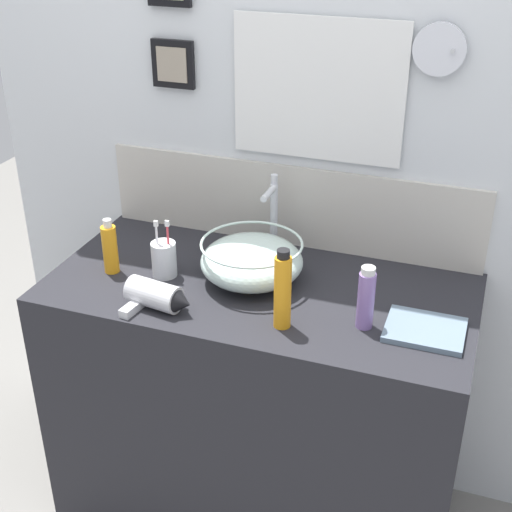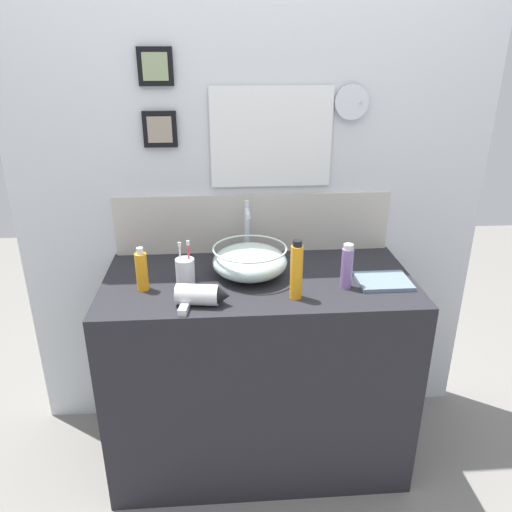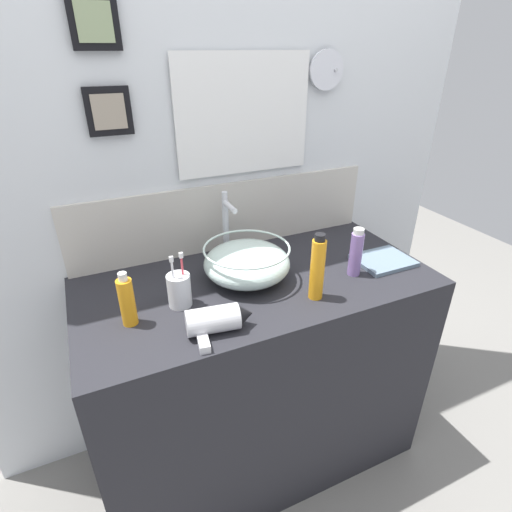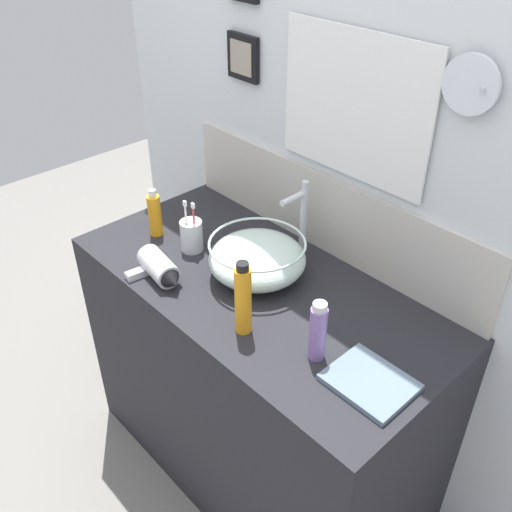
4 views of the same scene
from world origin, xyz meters
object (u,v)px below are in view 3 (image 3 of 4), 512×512
(soap_dispenser, at_px, (127,301))
(hand_towel, at_px, (383,260))
(spray_bottle, at_px, (356,253))
(toothbrush_cup, at_px, (179,290))
(hair_drier, at_px, (218,320))
(shampoo_bottle, at_px, (317,268))
(faucet, at_px, (227,221))
(glass_bowl_sink, at_px, (247,262))

(soap_dispenser, xyz_separation_m, hand_towel, (0.95, -0.01, -0.07))
(spray_bottle, bearing_deg, toothbrush_cup, 173.55)
(hair_drier, bearing_deg, shampoo_bottle, 5.32)
(faucet, height_order, hand_towel, faucet)
(faucet, height_order, toothbrush_cup, faucet)
(glass_bowl_sink, height_order, hand_towel, glass_bowl_sink)
(faucet, xyz_separation_m, toothbrush_cup, (-0.26, -0.25, -0.09))
(hand_towel, bearing_deg, hair_drier, -169.78)
(hair_drier, relative_size, hand_towel, 0.99)
(toothbrush_cup, distance_m, spray_bottle, 0.63)
(shampoo_bottle, bearing_deg, faucet, 112.06)
(hair_drier, bearing_deg, toothbrush_cup, 110.51)
(toothbrush_cup, bearing_deg, faucet, 44.22)
(toothbrush_cup, relative_size, hand_towel, 0.89)
(hair_drier, bearing_deg, soap_dispenser, 148.03)
(faucet, height_order, spray_bottle, faucet)
(shampoo_bottle, distance_m, spray_bottle, 0.22)
(toothbrush_cup, relative_size, soap_dispenser, 1.05)
(faucet, relative_size, toothbrush_cup, 1.42)
(faucet, relative_size, hand_towel, 1.26)
(soap_dispenser, xyz_separation_m, spray_bottle, (0.79, -0.04, 0.01))
(shampoo_bottle, bearing_deg, hair_drier, -174.68)
(toothbrush_cup, height_order, hand_towel, toothbrush_cup)
(hair_drier, distance_m, hand_towel, 0.73)
(toothbrush_cup, xyz_separation_m, hand_towel, (0.78, -0.05, -0.05))
(shampoo_bottle, relative_size, soap_dispenser, 1.32)
(glass_bowl_sink, xyz_separation_m, faucet, (-0.00, 0.19, 0.08))
(hair_drier, relative_size, spray_bottle, 1.13)
(shampoo_bottle, relative_size, spray_bottle, 1.27)
(faucet, bearing_deg, soap_dispenser, -145.96)
(glass_bowl_sink, xyz_separation_m, shampoo_bottle, (0.16, -0.20, 0.04))
(hair_drier, relative_size, toothbrush_cup, 1.11)
(glass_bowl_sink, xyz_separation_m, hair_drier, (-0.19, -0.23, -0.03))
(glass_bowl_sink, relative_size, faucet, 1.16)
(hair_drier, distance_m, shampoo_bottle, 0.36)
(toothbrush_cup, distance_m, hand_towel, 0.79)
(faucet, relative_size, soap_dispenser, 1.50)
(spray_bottle, bearing_deg, glass_bowl_sink, 160.61)
(glass_bowl_sink, bearing_deg, spray_bottle, -19.39)
(faucet, xyz_separation_m, shampoo_bottle, (0.16, -0.39, -0.04))
(glass_bowl_sink, bearing_deg, soap_dispenser, -167.74)
(faucet, distance_m, hair_drier, 0.48)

